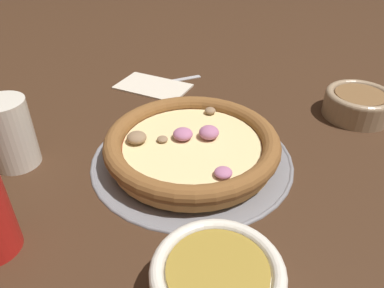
{
  "coord_description": "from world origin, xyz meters",
  "views": [
    {
      "loc": [
        0.01,
        0.48,
        0.36
      ],
      "look_at": [
        0.0,
        0.0,
        0.03
      ],
      "focal_mm": 35.0,
      "sensor_mm": 36.0,
      "label": 1
    }
  ],
  "objects_px": {
    "pizza_tray": "(192,158)",
    "bowl_far": "(358,103)",
    "pizza": "(192,145)",
    "fork": "(162,83)",
    "napkin": "(153,86)",
    "bowl_near": "(217,283)",
    "drinking_cup": "(11,132)"
  },
  "relations": [
    {
      "from": "bowl_near",
      "to": "drinking_cup",
      "type": "xyz_separation_m",
      "value": [
        0.29,
        -0.25,
        0.02
      ]
    },
    {
      "from": "pizza",
      "to": "pizza_tray",
      "type": "bearing_deg",
      "value": 152.82
    },
    {
      "from": "bowl_near",
      "to": "bowl_far",
      "type": "xyz_separation_m",
      "value": [
        -0.3,
        -0.38,
        -0.0
      ]
    },
    {
      "from": "bowl_near",
      "to": "drinking_cup",
      "type": "relative_size",
      "value": 1.24
    },
    {
      "from": "pizza_tray",
      "to": "fork",
      "type": "xyz_separation_m",
      "value": [
        0.06,
        -0.28,
        -0.0
      ]
    },
    {
      "from": "pizza",
      "to": "bowl_near",
      "type": "distance_m",
      "value": 0.25
    },
    {
      "from": "bowl_far",
      "to": "fork",
      "type": "xyz_separation_m",
      "value": [
        0.38,
        -0.15,
        -0.03
      ]
    },
    {
      "from": "bowl_far",
      "to": "pizza_tray",
      "type": "bearing_deg",
      "value": 22.48
    },
    {
      "from": "napkin",
      "to": "fork",
      "type": "xyz_separation_m",
      "value": [
        -0.02,
        -0.02,
        -0.0
      ]
    },
    {
      "from": "drinking_cup",
      "to": "pizza",
      "type": "bearing_deg",
      "value": 179.11
    },
    {
      "from": "bowl_far",
      "to": "drinking_cup",
      "type": "height_order",
      "value": "drinking_cup"
    },
    {
      "from": "bowl_far",
      "to": "drinking_cup",
      "type": "xyz_separation_m",
      "value": [
        0.59,
        0.13,
        0.03
      ]
    },
    {
      "from": "bowl_far",
      "to": "pizza",
      "type": "bearing_deg",
      "value": 22.45
    },
    {
      "from": "pizza_tray",
      "to": "bowl_far",
      "type": "bearing_deg",
      "value": -157.52
    },
    {
      "from": "drinking_cup",
      "to": "napkin",
      "type": "height_order",
      "value": "drinking_cup"
    },
    {
      "from": "pizza_tray",
      "to": "pizza",
      "type": "relative_size",
      "value": 1.17
    },
    {
      "from": "pizza",
      "to": "drinking_cup",
      "type": "xyz_separation_m",
      "value": [
        0.27,
        -0.0,
        0.03
      ]
    },
    {
      "from": "drinking_cup",
      "to": "napkin",
      "type": "xyz_separation_m",
      "value": [
        -0.2,
        -0.26,
        -0.05
      ]
    },
    {
      "from": "pizza_tray",
      "to": "fork",
      "type": "bearing_deg",
      "value": -78.24
    },
    {
      "from": "drinking_cup",
      "to": "bowl_far",
      "type": "bearing_deg",
      "value": -167.91
    },
    {
      "from": "pizza",
      "to": "fork",
      "type": "relative_size",
      "value": 1.73
    },
    {
      "from": "pizza",
      "to": "drinking_cup",
      "type": "relative_size",
      "value": 2.51
    },
    {
      "from": "bowl_far",
      "to": "bowl_near",
      "type": "bearing_deg",
      "value": 51.9
    },
    {
      "from": "pizza_tray",
      "to": "drinking_cup",
      "type": "distance_m",
      "value": 0.28
    },
    {
      "from": "napkin",
      "to": "pizza_tray",
      "type": "bearing_deg",
      "value": 106.34
    },
    {
      "from": "pizza_tray",
      "to": "napkin",
      "type": "xyz_separation_m",
      "value": [
        0.08,
        -0.26,
        0.0
      ]
    },
    {
      "from": "napkin",
      "to": "fork",
      "type": "bearing_deg",
      "value": -132.18
    },
    {
      "from": "pizza_tray",
      "to": "bowl_far",
      "type": "distance_m",
      "value": 0.34
    },
    {
      "from": "fork",
      "to": "bowl_near",
      "type": "bearing_deg",
      "value": 76.97
    },
    {
      "from": "bowl_far",
      "to": "napkin",
      "type": "xyz_separation_m",
      "value": [
        0.39,
        -0.13,
        -0.02
      ]
    },
    {
      "from": "pizza_tray",
      "to": "drinking_cup",
      "type": "relative_size",
      "value": 2.93
    },
    {
      "from": "bowl_near",
      "to": "fork",
      "type": "xyz_separation_m",
      "value": [
        0.08,
        -0.53,
        -0.03
      ]
    }
  ]
}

